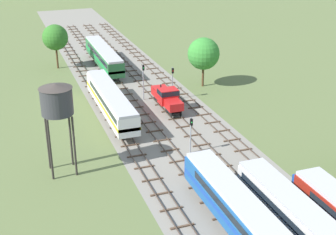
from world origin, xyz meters
name	(u,v)px	position (x,y,z in m)	size (l,w,h in m)	color
ground_plane	(154,112)	(0.00, 56.00, 0.00)	(480.00, 480.00, 0.00)	#5B6B3D
ballast_bed	(154,112)	(0.00, 56.00, 0.00)	(16.76, 176.00, 0.01)	gray
track_far_left	(111,115)	(-6.38, 57.00, 0.14)	(2.40, 126.00, 0.29)	#47382D
track_left	(139,111)	(-2.13, 57.00, 0.14)	(2.40, 126.00, 0.29)	#47382D
track_centre_left	(166,107)	(2.13, 57.00, 0.14)	(2.40, 126.00, 0.29)	#47382D
track_centre	(192,104)	(6.38, 57.00, 0.14)	(2.40, 126.00, 0.29)	#47382D
diesel_railcar_left_mid	(243,216)	(-2.13, 24.89, 2.60)	(2.96, 20.50, 3.80)	#194C8C
shunter_loco_centre_left_midfar	(167,97)	(2.13, 56.35, 2.01)	(2.74, 8.46, 3.10)	red
diesel_railcar_far_left_far	(111,100)	(-6.38, 56.43, 2.60)	(2.96, 20.50, 3.80)	white
diesel_railcar_left_farther	(104,55)	(-2.13, 79.80, 2.60)	(2.96, 20.50, 3.80)	#286638
water_tower	(57,100)	(-15.24, 42.77, 8.61)	(3.61, 3.61, 10.51)	#2D2826
signal_post_nearest	(191,131)	(0.00, 42.07, 3.02)	(0.28, 0.47, 4.70)	gray
signal_post_near	(143,78)	(0.00, 61.32, 3.66)	(0.28, 0.47, 5.81)	gray
signal_post_mid	(172,79)	(4.25, 59.86, 3.38)	(0.28, 0.47, 5.32)	gray
lineside_tree_1	(204,54)	(11.39, 64.31, 5.64)	(5.34, 5.34, 8.32)	#4C331E
lineside_tree_3	(55,37)	(-10.34, 83.04, 5.93)	(4.76, 4.76, 8.33)	#4C331E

